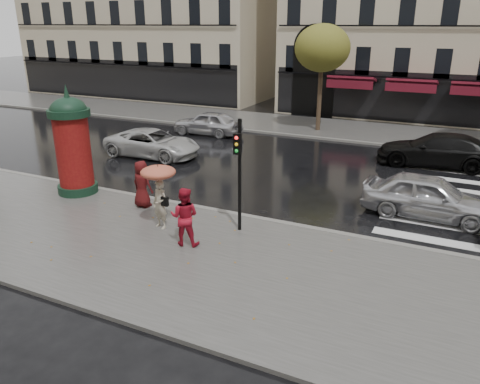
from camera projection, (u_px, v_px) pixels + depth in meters
The scene contains 16 objects.
ground at pixel (209, 254), 14.31m from camera, with size 160.00×160.00×0.00m, color black.
near_sidewalk at pixel (200, 259), 13.87m from camera, with size 90.00×7.00×0.12m, color #474744.
far_sidewalk at pixel (352, 130), 30.38m from camera, with size 90.00×6.00×0.12m, color #474744.
near_kerb at pixel (250, 217), 16.83m from camera, with size 90.00×0.25×0.14m, color slate.
far_kerb at pixel (340, 140), 27.84m from camera, with size 90.00×0.25×0.14m, color slate.
zebra_crossing at pixel (441, 188), 19.99m from camera, with size 3.60×11.75×0.01m, color silver.
tree_far_left at pixel (322, 48), 28.60m from camera, with size 3.40×3.40×6.64m.
woman_umbrella at pixel (159, 186), 15.38m from camera, with size 1.16×1.16×2.24m.
woman_red at pixel (184, 217), 14.37m from camera, with size 0.91×0.71×1.86m, color #B1152A.
man_burgundy at pixel (142, 184), 17.40m from camera, with size 0.87×0.57×1.78m, color #4B0F10.
morris_column at pixel (72, 142), 18.49m from camera, with size 1.62×1.62×4.36m.
traffic_light at pixel (239, 165), 14.88m from camera, with size 0.25×0.36×3.76m.
car_silver at pixel (429, 196), 16.80m from camera, with size 1.87×4.64×1.58m, color #BCBDC2.
car_white at pixel (153, 143), 24.52m from camera, with size 2.35×5.09×1.41m, color #BEBEBE.
car_black at pixel (437, 150), 22.82m from camera, with size 2.27×5.58×1.62m, color black.
car_far_silver at pixel (208, 123), 29.31m from camera, with size 1.76×4.37×1.49m, color silver.
Camera 1 is at (6.41, -11.12, 6.68)m, focal length 35.00 mm.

